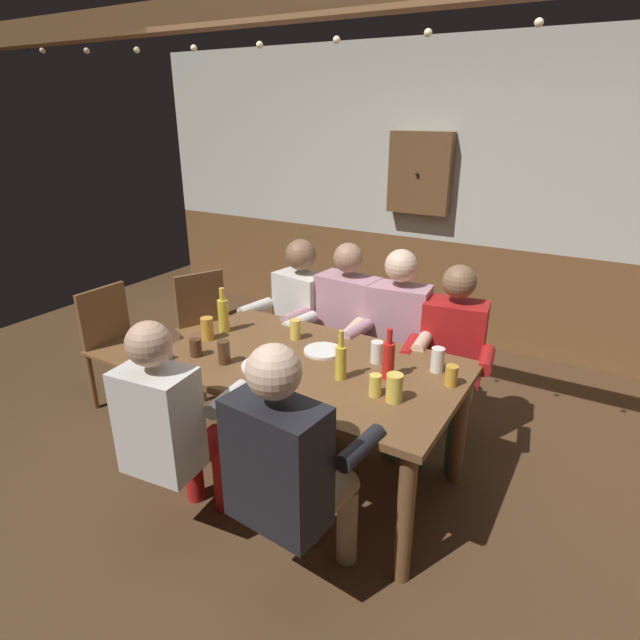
{
  "coord_description": "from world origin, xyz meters",
  "views": [
    {
      "loc": [
        1.37,
        -2.16,
        2.06
      ],
      "look_at": [
        0.0,
        0.16,
        0.98
      ],
      "focal_mm": 29.51,
      "sensor_mm": 36.0,
      "label": 1
    }
  ],
  "objects_px": {
    "person_5": "(288,464)",
    "wall_dart_cabinet": "(420,173)",
    "dining_table": "(310,379)",
    "bottle_1": "(341,361)",
    "chair_empty_near_right": "(118,344)",
    "pint_glass_4": "(451,376)",
    "pint_glass_6": "(295,329)",
    "chair_empty_near_left": "(208,326)",
    "pint_glass_7": "(375,385)",
    "person_2": "(394,338)",
    "pint_glass_0": "(196,348)",
    "person_3": "(451,353)",
    "plate_0": "(267,366)",
    "person_4": "(170,423)",
    "bottle_0": "(223,314)",
    "bottle_2": "(388,359)",
    "pint_glass_5": "(377,352)",
    "pint_glass_1": "(224,352)",
    "plate_1": "(323,351)",
    "person_1": "(341,326)",
    "condiment_caddy": "(157,355)",
    "pint_glass_2": "(394,388)",
    "person_0": "(295,316)",
    "pint_glass_3": "(437,360)"
  },
  "relations": [
    {
      "from": "person_1",
      "to": "wall_dart_cabinet",
      "type": "relative_size",
      "value": 1.78
    },
    {
      "from": "pint_glass_5",
      "to": "wall_dart_cabinet",
      "type": "bearing_deg",
      "value": 105.94
    },
    {
      "from": "plate_0",
      "to": "pint_glass_7",
      "type": "relative_size",
      "value": 2.49
    },
    {
      "from": "person_3",
      "to": "bottle_0",
      "type": "relative_size",
      "value": 4.24
    },
    {
      "from": "pint_glass_7",
      "to": "pint_glass_6",
      "type": "bearing_deg",
      "value": 152.0
    },
    {
      "from": "chair_empty_near_left",
      "to": "pint_glass_1",
      "type": "distance_m",
      "value": 1.33
    },
    {
      "from": "person_5",
      "to": "chair_empty_near_right",
      "type": "distance_m",
      "value": 2.16
    },
    {
      "from": "person_5",
      "to": "wall_dart_cabinet",
      "type": "height_order",
      "value": "wall_dart_cabinet"
    },
    {
      "from": "pint_glass_6",
      "to": "pint_glass_7",
      "type": "bearing_deg",
      "value": -28.0
    },
    {
      "from": "person_5",
      "to": "pint_glass_4",
      "type": "bearing_deg",
      "value": 70.41
    },
    {
      "from": "person_2",
      "to": "pint_glass_0",
      "type": "relative_size",
      "value": 12.35
    },
    {
      "from": "wall_dart_cabinet",
      "to": "bottle_1",
      "type": "bearing_deg",
      "value": -77.51
    },
    {
      "from": "person_3",
      "to": "plate_0",
      "type": "relative_size",
      "value": 4.36
    },
    {
      "from": "person_4",
      "to": "bottle_1",
      "type": "xyz_separation_m",
      "value": [
        0.57,
        0.65,
        0.2
      ]
    },
    {
      "from": "bottle_0",
      "to": "condiment_caddy",
      "type": "bearing_deg",
      "value": -96.9
    },
    {
      "from": "bottle_1",
      "to": "chair_empty_near_right",
      "type": "bearing_deg",
      "value": 176.32
    },
    {
      "from": "chair_empty_near_left",
      "to": "pint_glass_0",
      "type": "relative_size",
      "value": 8.67
    },
    {
      "from": "chair_empty_near_right",
      "to": "pint_glass_6",
      "type": "bearing_deg",
      "value": 98.93
    },
    {
      "from": "person_0",
      "to": "bottle_2",
      "type": "height_order",
      "value": "person_0"
    },
    {
      "from": "condiment_caddy",
      "to": "pint_glass_0",
      "type": "xyz_separation_m",
      "value": [
        0.16,
        0.15,
        0.03
      ]
    },
    {
      "from": "pint_glass_4",
      "to": "pint_glass_6",
      "type": "xyz_separation_m",
      "value": [
        -0.99,
        0.09,
        0.01
      ]
    },
    {
      "from": "bottle_2",
      "to": "pint_glass_5",
      "type": "bearing_deg",
      "value": 132.52
    },
    {
      "from": "pint_glass_1",
      "to": "pint_glass_4",
      "type": "xyz_separation_m",
      "value": [
        1.14,
        0.39,
        -0.01
      ]
    },
    {
      "from": "pint_glass_5",
      "to": "pint_glass_6",
      "type": "bearing_deg",
      "value": 176.05
    },
    {
      "from": "person_1",
      "to": "plate_0",
      "type": "relative_size",
      "value": 4.51
    },
    {
      "from": "person_4",
      "to": "bottle_0",
      "type": "height_order",
      "value": "person_4"
    },
    {
      "from": "dining_table",
      "to": "bottle_1",
      "type": "distance_m",
      "value": 0.32
    },
    {
      "from": "dining_table",
      "to": "person_1",
      "type": "xyz_separation_m",
      "value": [
        -0.19,
        0.72,
        0.02
      ]
    },
    {
      "from": "pint_glass_4",
      "to": "pint_glass_6",
      "type": "relative_size",
      "value": 0.88
    },
    {
      "from": "pint_glass_3",
      "to": "pint_glass_5",
      "type": "height_order",
      "value": "pint_glass_3"
    },
    {
      "from": "bottle_2",
      "to": "wall_dart_cabinet",
      "type": "relative_size",
      "value": 0.39
    },
    {
      "from": "plate_0",
      "to": "bottle_2",
      "type": "bearing_deg",
      "value": 19.66
    },
    {
      "from": "person_1",
      "to": "pint_glass_6",
      "type": "xyz_separation_m",
      "value": [
        -0.05,
        -0.49,
        0.14
      ]
    },
    {
      "from": "bottle_2",
      "to": "pint_glass_0",
      "type": "height_order",
      "value": "bottle_2"
    },
    {
      "from": "pint_glass_5",
      "to": "person_5",
      "type": "bearing_deg",
      "value": -88.38
    },
    {
      "from": "person_4",
      "to": "plate_0",
      "type": "xyz_separation_m",
      "value": [
        0.17,
        0.56,
        0.1
      ]
    },
    {
      "from": "pint_glass_1",
      "to": "person_3",
      "type": "bearing_deg",
      "value": 44.94
    },
    {
      "from": "person_3",
      "to": "plate_1",
      "type": "xyz_separation_m",
      "value": [
        -0.58,
        -0.57,
        0.11
      ]
    },
    {
      "from": "bottle_0",
      "to": "wall_dart_cabinet",
      "type": "relative_size",
      "value": 0.41
    },
    {
      "from": "chair_empty_near_right",
      "to": "plate_0",
      "type": "bearing_deg",
      "value": 83.59
    },
    {
      "from": "dining_table",
      "to": "bottle_0",
      "type": "bearing_deg",
      "value": 171.7
    },
    {
      "from": "person_0",
      "to": "person_1",
      "type": "relative_size",
      "value": 0.98
    },
    {
      "from": "condiment_caddy",
      "to": "pint_glass_2",
      "type": "relative_size",
      "value": 1.0
    },
    {
      "from": "chair_empty_near_left",
      "to": "pint_glass_7",
      "type": "bearing_deg",
      "value": 91.95
    },
    {
      "from": "pint_glass_3",
      "to": "pint_glass_5",
      "type": "xyz_separation_m",
      "value": [
        -0.32,
        -0.06,
        -0.01
      ]
    },
    {
      "from": "condiment_caddy",
      "to": "pint_glass_7",
      "type": "relative_size",
      "value": 1.26
    },
    {
      "from": "wall_dart_cabinet",
      "to": "person_5",
      "type": "bearing_deg",
      "value": -78.18
    },
    {
      "from": "condiment_caddy",
      "to": "bottle_2",
      "type": "xyz_separation_m",
      "value": [
        1.19,
        0.45,
        0.08
      ]
    },
    {
      "from": "plate_0",
      "to": "wall_dart_cabinet",
      "type": "bearing_deg",
      "value": 93.06
    },
    {
      "from": "person_2",
      "to": "pint_glass_0",
      "type": "xyz_separation_m",
      "value": [
        -0.79,
        -0.97,
        0.13
      ]
    }
  ]
}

